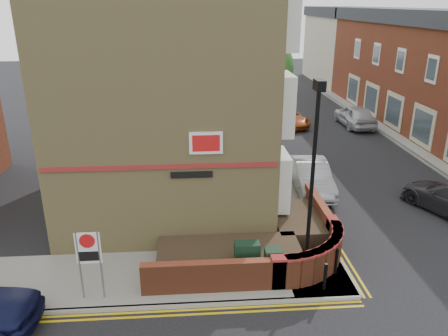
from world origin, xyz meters
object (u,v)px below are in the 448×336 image
(silver_car_near, at_px, (311,176))
(zone_sign, at_px, (89,253))
(utility_cabinet_large, at_px, (247,259))
(lamppost, at_px, (312,183))

(silver_car_near, bearing_deg, zone_sign, -135.23)
(utility_cabinet_large, height_order, silver_car_near, silver_car_near)
(utility_cabinet_large, bearing_deg, zone_sign, -170.31)
(lamppost, distance_m, zone_sign, 6.85)
(utility_cabinet_large, xyz_separation_m, zone_sign, (-4.70, -0.80, 0.92))
(utility_cabinet_large, height_order, zone_sign, zone_sign)
(utility_cabinet_large, distance_m, zone_sign, 4.86)
(zone_sign, relative_size, silver_car_near, 0.50)
(lamppost, xyz_separation_m, utility_cabinet_large, (-1.90, 0.10, -2.62))
(lamppost, xyz_separation_m, zone_sign, (-6.60, -0.70, -1.70))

